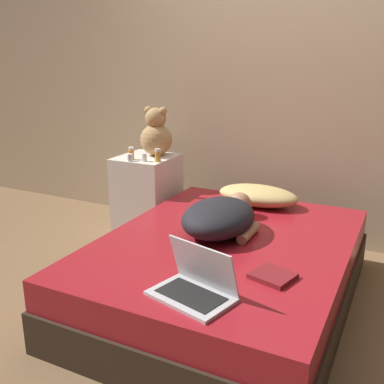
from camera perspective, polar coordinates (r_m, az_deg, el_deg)
name	(u,v)px	position (r m, az deg, el deg)	size (l,w,h in m)	color
ground_plane	(225,301)	(2.80, 4.19, -13.62)	(12.00, 12.00, 0.00)	brown
wall_back	(290,72)	(3.54, 12.29, 14.62)	(8.00, 0.06, 2.60)	tan
bed	(226,271)	(2.70, 4.29, -9.99)	(1.38, 1.82, 0.40)	#2D2319
nightstand	(147,197)	(3.62, -5.68, -0.64)	(0.42, 0.45, 0.66)	silver
pillow	(258,195)	(3.21, 8.36, -0.43)	(0.57, 0.31, 0.14)	tan
person_lying	(221,217)	(2.68, 3.69, -3.14)	(0.42, 0.70, 0.21)	black
laptop	(196,285)	(2.01, 0.45, -11.69)	(0.41, 0.32, 0.24)	silver
teddy_bear	(156,134)	(3.54, -4.58, 7.30)	(0.25, 0.25, 0.38)	tan
bottle_white	(144,158)	(3.36, -6.07, 4.37)	(0.04, 0.04, 0.06)	white
bottle_clear	(130,158)	(3.38, -7.87, 4.34)	(0.04, 0.04, 0.06)	silver
bottle_amber	(158,155)	(3.34, -4.37, 4.65)	(0.04, 0.04, 0.10)	gold
bottle_orange	(131,154)	(3.43, -7.72, 4.87)	(0.04, 0.04, 0.10)	orange
book	(273,276)	(2.21, 10.21, -10.43)	(0.23, 0.21, 0.02)	maroon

